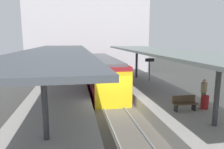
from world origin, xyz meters
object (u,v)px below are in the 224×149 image
Objects in this scene: commuter_train at (102,73)px; passenger_near_bench at (204,91)px; platform_bench at (184,103)px; platform_sign at (150,64)px; litter_bin at (205,102)px.

passenger_near_bench is (5.20, -8.52, 0.10)m from commuter_train.
commuter_train is 8.77× the size of platform_bench.
commuter_train is 4.69m from platform_sign.
passenger_near_bench is at bearing -84.93° from platform_sign.
platform_bench is 1.75× the size of litter_bin.
platform_bench is 1.97m from passenger_near_bench.
platform_sign is 7.75m from passenger_near_bench.
platform_bench is 0.63× the size of platform_sign.
passenger_near_bench is at bearing -58.60° from commuter_train.
platform_sign is 1.37× the size of passenger_near_bench.
platform_bench is at bearing -69.70° from commuter_train.
platform_sign is at bearing -10.59° from commuter_train.
platform_sign is at bearing 82.91° from platform_bench.
commuter_train is 10.44m from litter_bin.
platform_bench is 8.66m from platform_sign.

